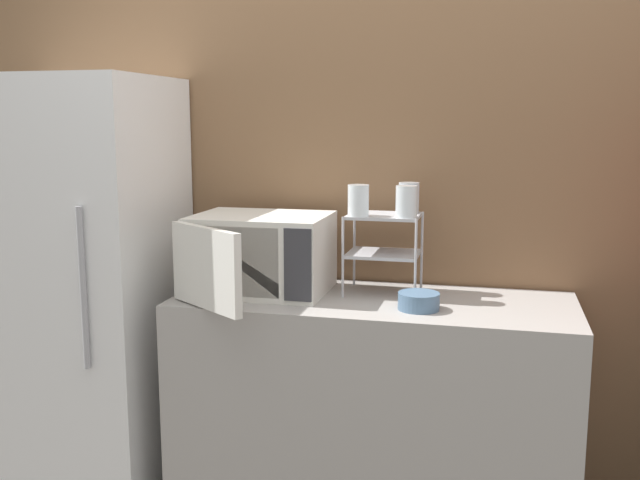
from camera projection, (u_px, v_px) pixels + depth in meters
wall_back at (388, 181)px, 2.94m from camera, size 8.00×0.06×2.60m
counter at (372, 409)px, 2.76m from camera, size 1.50×0.59×0.88m
microwave at (259, 254)px, 2.78m from camera, size 0.53×0.65×0.30m
dish_rack at (384, 236)px, 2.75m from camera, size 0.28×0.23×0.31m
glass_front_left at (358, 200)px, 2.68m from camera, size 0.08×0.08×0.12m
glass_back_right at (409, 198)px, 2.77m from camera, size 0.08×0.08×0.12m
glass_front_right at (406, 202)px, 2.64m from camera, size 0.08×0.08×0.12m
bowl at (419, 301)px, 2.53m from camera, size 0.15×0.15×0.06m
refrigerator at (81, 288)px, 2.96m from camera, size 0.74×0.66×1.72m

